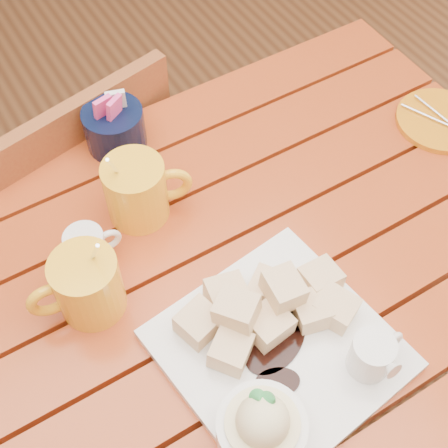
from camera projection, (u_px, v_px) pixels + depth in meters
ground at (218, 435)px, 1.56m from camera, size 5.00×5.00×0.00m
table at (214, 318)px, 1.03m from camera, size 1.20×0.79×0.75m
dessert_plate at (277, 358)px, 0.84m from camera, size 0.32×0.32×0.12m
coffee_mug_left at (86, 285)px, 0.88m from camera, size 0.14×0.10×0.16m
coffee_mug_right at (138, 190)px, 0.98m from camera, size 0.14×0.10×0.16m
cream_pitcher at (88, 249)px, 0.94m from camera, size 0.09×0.07×0.07m
sugar_caddy at (115, 127)px, 1.08m from camera, size 0.11×0.11×0.12m
orange_saucer at (441, 120)px, 1.14m from camera, size 0.16×0.16×0.02m
chair_far at (78, 200)px, 1.40m from camera, size 0.46×0.46×0.83m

